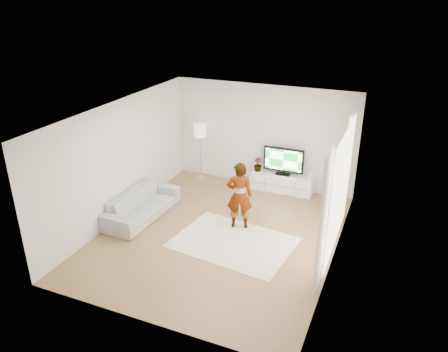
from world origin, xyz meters
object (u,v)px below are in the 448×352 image
at_px(player, 239,195).
at_px(floor_lamp, 200,133).
at_px(media_console, 282,183).
at_px(television, 284,160).
at_px(rug, 233,242).
at_px(sofa, 142,205).

relative_size(player, floor_lamp, 0.99).
distance_m(media_console, television, 0.64).
relative_size(media_console, television, 1.53).
height_order(rug, player, player).
distance_m(media_console, rug, 2.97).
relative_size(player, sofa, 0.73).
bearing_deg(rug, sofa, 174.31).
height_order(player, sofa, player).
bearing_deg(media_console, floor_lamp, -178.45).
relative_size(media_console, sofa, 0.77).
xyz_separation_m(media_console, floor_lamp, (-2.40, -0.06, 1.13)).
distance_m(television, floor_lamp, 2.45).
bearing_deg(floor_lamp, player, -47.27).
height_order(media_console, player, player).
bearing_deg(media_console, rug, -94.68).
bearing_deg(sofa, media_console, -42.69).
relative_size(media_console, player, 1.05).
xyz_separation_m(rug, floor_lamp, (-2.16, 2.88, 1.36)).
height_order(media_console, floor_lamp, floor_lamp).
xyz_separation_m(television, player, (-0.37, -2.29, -0.07)).
bearing_deg(sofa, player, -77.11).
distance_m(media_console, sofa, 3.81).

